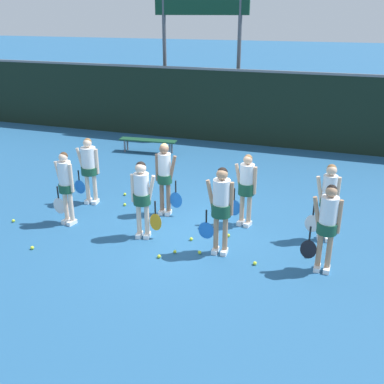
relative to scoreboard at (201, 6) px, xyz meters
The scene contains 23 objects.
ground_plane 9.66m from the scoreboard, 72.97° to the right, with size 140.00×140.00×0.00m, color #235684.
fence_windscreen 4.23m from the scoreboard, 19.90° to the right, with size 60.00×0.08×2.62m.
scoreboard is the anchor object (origin of this frame).
bench_courtside 5.28m from the scoreboard, 105.60° to the right, with size 1.97×0.54×0.45m.
player_0 9.38m from the scoreboard, 91.57° to the right, with size 0.64×0.34×1.66m.
player_1 9.54m from the scoreboard, 79.42° to the right, with size 0.63×0.36×1.66m.
player_2 10.06m from the scoreboard, 69.26° to the right, with size 0.68×0.38×1.77m.
player_3 10.89m from the scoreboard, 59.01° to the right, with size 0.65×0.36×1.68m.
player_4 8.29m from the scoreboard, 92.92° to the right, with size 0.70×0.41×1.65m.
player_5 8.43m from the scoreboard, 77.75° to the right, with size 0.64×0.34×1.71m.
player_6 8.97m from the scoreboard, 64.65° to the right, with size 0.65×0.36×1.63m.
player_7 9.89m from the scoreboard, 55.33° to the right, with size 0.61×0.33×1.65m.
tennis_ball_0 10.03m from the scoreboard, 72.83° to the right, with size 0.07×0.07×0.07m, color #CCE033.
tennis_ball_1 10.82m from the scoreboard, 59.41° to the right, with size 0.07×0.07×0.07m, color #CCE033.
tennis_ball_2 10.70m from the scoreboard, 76.36° to the right, with size 0.07×0.07×0.07m, color #CCE033.
tennis_ball_3 9.88m from the scoreboard, 67.69° to the right, with size 0.07×0.07×0.07m, color #CCE033.
tennis_ball_4 10.23m from the scoreboard, 99.28° to the right, with size 0.07×0.07×0.07m, color #CCE033.
tennis_ball_5 10.93m from the scoreboard, 65.66° to the right, with size 0.07×0.07×0.07m, color #CCE033.
tennis_ball_6 8.68m from the scoreboard, 86.21° to the right, with size 0.07×0.07×0.07m, color #CCE033.
tennis_ball_7 10.52m from the scoreboard, 71.69° to the right, with size 0.07×0.07×0.07m, color #CCE033.
tennis_ball_8 8.17m from the scoreboard, 88.47° to the right, with size 0.07×0.07×0.07m, color #CCE033.
tennis_ball_9 10.51m from the scoreboard, 74.66° to the right, with size 0.06×0.06×0.06m, color #CCE033.
tennis_ball_10 10.94m from the scoreboard, 91.50° to the right, with size 0.07×0.07×0.07m, color #CCE033.
Camera 1 is at (2.92, -8.25, 4.43)m, focal length 42.00 mm.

